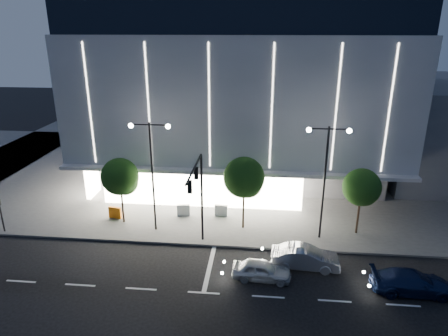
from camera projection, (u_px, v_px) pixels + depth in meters
name	position (u px, v px, depth m)	size (l,w,h in m)	color
ground	(177.00, 277.00, 26.41)	(160.00, 160.00, 0.00)	black
sidewalk_museum	(259.00, 162.00, 48.41)	(70.00, 40.00, 0.15)	#474747
museum	(243.00, 87.00, 43.90)	(30.00, 25.80, 18.00)	#4C4C51
annex_building	(447.00, 126.00, 44.81)	(16.00, 20.00, 10.00)	#4C4C51
traffic_mast	(198.00, 188.00, 27.75)	(0.33, 5.89, 7.07)	black
street_lamp_west	(152.00, 161.00, 30.30)	(3.16, 0.36, 9.00)	black
street_lamp_east	(326.00, 167.00, 29.10)	(3.16, 0.36, 9.00)	black
ped_signal_far	(1.00, 211.00, 31.38)	(0.22, 0.24, 3.00)	black
tree_left	(120.00, 179.00, 32.18)	(3.02, 3.02, 5.72)	black
tree_mid	(244.00, 180.00, 31.15)	(3.25, 3.25, 6.15)	black
tree_right	(362.00, 189.00, 30.48)	(2.91, 2.91, 5.51)	black
car_lead	(262.00, 270.00, 25.98)	(1.55, 3.86, 1.31)	silver
car_second	(305.00, 258.00, 27.21)	(1.61, 4.62, 1.52)	#AEAFB6
car_third	(412.00, 282.00, 24.67)	(2.00, 4.93, 1.43)	#111D43
barrier_a	(115.00, 213.00, 33.99)	(1.10, 0.25, 1.00)	orange
barrier_b	(183.00, 210.00, 34.42)	(1.10, 0.25, 1.00)	#BEBEBE
barrier_d	(221.00, 210.00, 34.37)	(1.10, 0.25, 1.00)	silver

